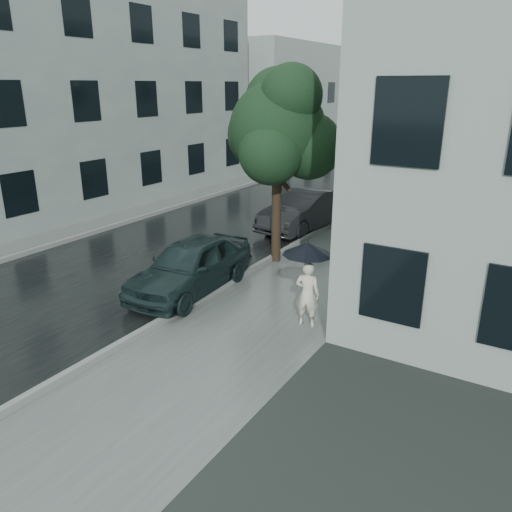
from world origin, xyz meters
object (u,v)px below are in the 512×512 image
Objects in this scene: lamp_post at (374,139)px; car_far at (305,210)px; pedestrian at (307,294)px; car_near at (191,265)px; street_tree at (279,128)px.

lamp_post is 1.22× the size of car_far.
car_near is at bearing -13.65° from pedestrian.
street_tree is 4.95m from car_far.
street_tree is 4.76m from car_near.
street_tree reaches higher than car_far.
street_tree is (-2.75, 3.61, 3.24)m from pedestrian.
lamp_post reaches higher than car_far.
car_far is (-1.11, -3.99, -2.34)m from lamp_post.
street_tree is 1.39× the size of car_near.
street_tree reaches higher than pedestrian.
street_tree is at bearing -62.39° from pedestrian.
street_tree is 7.68m from lamp_post.
street_tree is at bearing -91.32° from lamp_post.
lamp_post reaches higher than pedestrian.
car_far is at bearing -73.48° from pedestrian.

